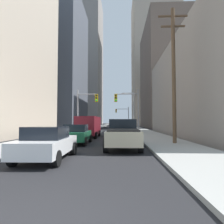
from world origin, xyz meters
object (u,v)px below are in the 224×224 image
(sedan_white, at_px, (48,143))
(traffic_signal_near_left, at_px, (86,105))
(sedan_green, at_px, (77,134))
(traffic_signal_near_right, at_px, (128,104))
(sedan_grey, at_px, (121,127))
(traffic_signal_far_right, at_px, (123,114))
(cargo_van_maroon, at_px, (89,126))
(pickup_truck_beige, at_px, (123,134))

(sedan_white, height_order, traffic_signal_near_left, traffic_signal_near_left)
(sedan_green, xyz_separation_m, traffic_signal_near_right, (4.42, 10.52, 3.24))
(sedan_white, distance_m, sedan_grey, 26.66)
(traffic_signal_far_right, bearing_deg, sedan_green, -95.65)
(sedan_grey, distance_m, traffic_signal_far_right, 21.73)
(cargo_van_maroon, xyz_separation_m, sedan_white, (0.12, -12.19, -0.52))
(sedan_white, bearing_deg, traffic_signal_near_left, 94.17)
(sedan_grey, bearing_deg, traffic_signal_near_right, -84.96)
(sedan_white, height_order, traffic_signal_near_right, traffic_signal_near_right)
(traffic_signal_near_right, bearing_deg, traffic_signal_near_left, -180.00)
(traffic_signal_near_right, height_order, traffic_signal_far_right, same)
(pickup_truck_beige, xyz_separation_m, traffic_signal_far_right, (0.55, 43.93, 3.11))
(sedan_grey, distance_m, traffic_signal_near_right, 10.20)
(sedan_grey, height_order, traffic_signal_far_right, traffic_signal_far_right)
(sedan_green, bearing_deg, pickup_truck_beige, -32.80)
(pickup_truck_beige, distance_m, sedan_green, 4.25)
(sedan_white, bearing_deg, pickup_truck_beige, 48.91)
(traffic_signal_near_left, height_order, traffic_signal_far_right, same)
(sedan_green, xyz_separation_m, traffic_signal_far_right, (4.12, 41.63, 3.28))
(pickup_truck_beige, relative_size, cargo_van_maroon, 1.03)
(cargo_van_maroon, distance_m, sedan_green, 5.93)
(sedan_grey, xyz_separation_m, traffic_signal_near_left, (-4.70, -9.63, 3.22))
(sedan_white, bearing_deg, traffic_signal_near_right, 75.56)
(cargo_van_maroon, bearing_deg, sedan_grey, 75.81)
(sedan_grey, bearing_deg, sedan_green, -100.05)
(sedan_green, bearing_deg, sedan_white, -89.14)
(cargo_van_maroon, bearing_deg, sedan_white, -89.42)
(cargo_van_maroon, bearing_deg, pickup_truck_beige, -66.35)
(sedan_white, xyz_separation_m, traffic_signal_near_right, (4.33, 16.80, 3.24))
(sedan_grey, distance_m, traffic_signal_near_left, 11.19)
(traffic_signal_near_right, bearing_deg, sedan_white, -104.44)
(cargo_van_maroon, xyz_separation_m, sedan_green, (0.03, -5.91, -0.52))
(sedan_white, relative_size, traffic_signal_near_left, 0.71)
(sedan_white, xyz_separation_m, sedan_green, (-0.09, 6.28, 0.00))
(sedan_white, distance_m, traffic_signal_far_right, 48.19)
(cargo_van_maroon, relative_size, sedan_green, 1.23)
(sedan_green, distance_m, traffic_signal_near_left, 11.06)
(sedan_grey, xyz_separation_m, traffic_signal_near_right, (0.85, -9.63, 3.24))
(pickup_truck_beige, distance_m, traffic_signal_near_left, 13.99)
(cargo_van_maroon, xyz_separation_m, traffic_signal_near_left, (-1.10, 4.61, 2.71))
(pickup_truck_beige, xyz_separation_m, traffic_signal_near_right, (0.85, 12.82, 3.08))
(traffic_signal_near_right, bearing_deg, pickup_truck_beige, -93.81)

